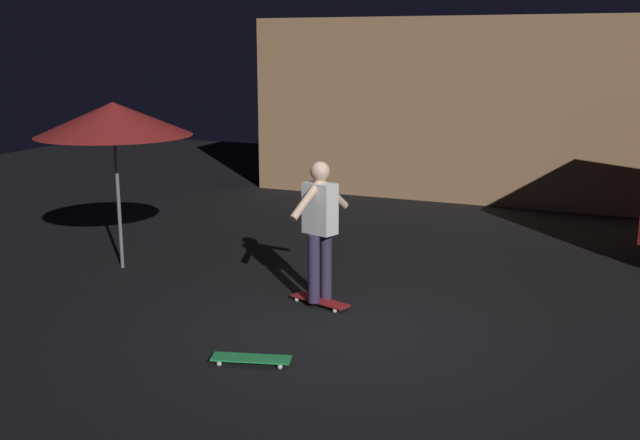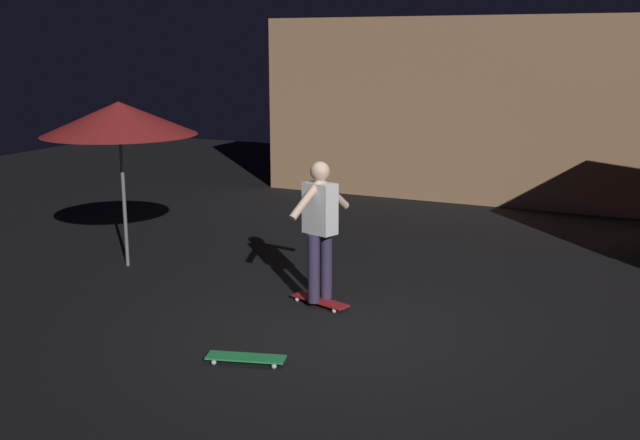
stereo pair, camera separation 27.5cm
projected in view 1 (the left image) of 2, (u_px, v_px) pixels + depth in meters
name	position (u px, v px, depth m)	size (l,w,h in m)	color
ground_plane	(350.00, 335.00, 8.12)	(28.00, 28.00, 0.00)	black
low_building	(519.00, 106.00, 15.94)	(10.29, 4.04, 3.58)	#AD7F56
patio_umbrella	(114.00, 119.00, 10.11)	(2.10, 2.10, 2.30)	slate
skateboard_ridden	(320.00, 301.00, 9.02)	(0.80, 0.43, 0.07)	#AD1E23
skateboard_spare	(251.00, 359.00, 7.36)	(0.81, 0.40, 0.07)	green
skater	(320.00, 221.00, 8.80)	(0.43, 0.96, 1.67)	#382D4C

